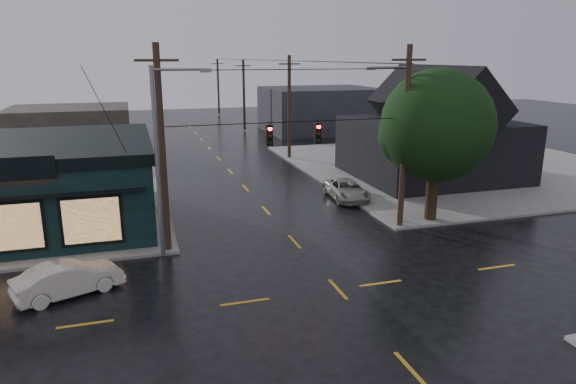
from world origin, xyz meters
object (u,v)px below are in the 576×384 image
object	(u,v)px
corner_tree	(437,126)
sedan_cream	(68,279)
utility_pole_nw	(169,252)
suv_silver	(347,190)
utility_pole_ne	(399,227)

from	to	relation	value
corner_tree	sedan_cream	bearing A→B (deg)	-167.82
utility_pole_nw	sedan_cream	distance (m)	5.71
corner_tree	utility_pole_nw	world-z (taller)	corner_tree
utility_pole_nw	sedan_cream	world-z (taller)	utility_pole_nw
utility_pole_nw	suv_silver	bearing A→B (deg)	27.43
utility_pole_nw	utility_pole_ne	xyz separation A→B (m)	(13.00, 0.00, 0.00)
utility_pole_ne	suv_silver	distance (m)	6.54
utility_pole_ne	suv_silver	world-z (taller)	utility_pole_ne
utility_pole_nw	corner_tree	bearing A→B (deg)	1.87
utility_pole_nw	utility_pole_ne	size ratio (longest dim) A/B	1.00
utility_pole_nw	utility_pole_ne	bearing A→B (deg)	0.00
suv_silver	utility_pole_ne	bearing A→B (deg)	-80.85
sedan_cream	utility_pole_ne	bearing A→B (deg)	-100.28
utility_pole_ne	sedan_cream	distance (m)	17.68
corner_tree	utility_pole_nw	size ratio (longest dim) A/B	0.87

